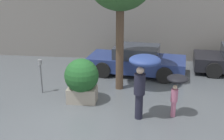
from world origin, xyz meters
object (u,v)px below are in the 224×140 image
Objects in this scene: person_child at (177,85)px; parked_car_near at (136,61)px; person_adult at (143,71)px; planter_box at (82,79)px; parking_meter at (41,69)px.

person_child is 4.04m from parked_car_near.
person_adult is 4.14m from parked_car_near.
planter_box reaches higher than person_child.
planter_box is 0.35× the size of parked_car_near.
planter_box is 0.77× the size of person_adult.
person_adult reaches higher than planter_box.
person_adult is (2.07, -0.92, 0.71)m from planter_box.
parking_meter is (-1.66, 0.57, 0.09)m from planter_box.
parking_meter is at bearing 117.99° from person_child.
person_adult is at bearing 145.48° from person_child.
parked_car_near is (-1.32, 3.78, -0.47)m from person_child.
planter_box is 1.15× the size of person_child.
person_adult is 1.17m from person_child.
person_adult is 4.07m from parking_meter.
person_adult reaches higher than parking_meter.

